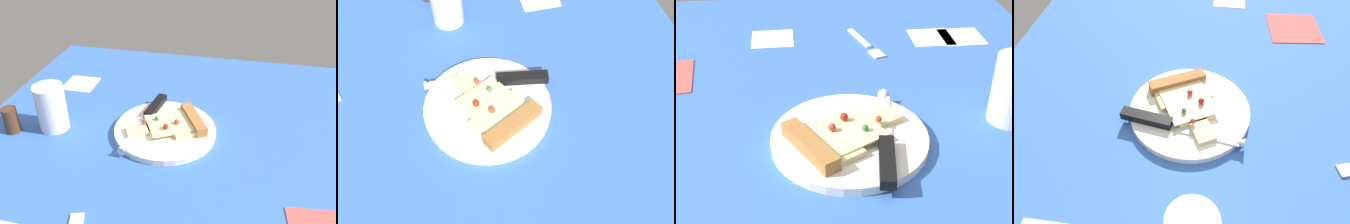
{
  "view_description": "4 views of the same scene",
  "coord_description": "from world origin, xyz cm",
  "views": [
    {
      "loc": [
        -4.97,
        55.47,
        49.08
      ],
      "look_at": [
        9.78,
        -13.32,
        3.62
      ],
      "focal_mm": 37.48,
      "sensor_mm": 36.0,
      "label": 1
    },
    {
      "loc": [
        -32.47,
        -3.19,
        59.08
      ],
      "look_at": [
        5.92,
        -12.47,
        3.46
      ],
      "focal_mm": 41.23,
      "sensor_mm": 36.0,
      "label": 2
    },
    {
      "loc": [
        2.0,
        -66.99,
        43.55
      ],
      "look_at": [
        9.3,
        -6.04,
        3.14
      ],
      "focal_mm": 50.73,
      "sensor_mm": 36.0,
      "label": 3
    },
    {
      "loc": [
        51.19,
        -5.72,
        47.95
      ],
      "look_at": [
        11.94,
        -11.08,
        2.78
      ],
      "focal_mm": 33.67,
      "sensor_mm": 36.0,
      "label": 4
    }
  ],
  "objects": [
    {
      "name": "drinking_glass",
      "position": [
        36.18,
        -6.52,
        5.6
      ],
      "size": [
        6.91,
        6.91,
        11.21
      ],
      "primitive_type": "cylinder",
      "color": "white",
      "rests_on": "ground_plane"
    },
    {
      "name": "knife",
      "position": [
        14.61,
        -13.1,
        2.04
      ],
      "size": [
        5.93,
        24.03,
        2.45
      ],
      "rotation": [
        0.0,
        0.0,
        6.12
      ],
      "color": "silver",
      "rests_on": "plate"
    },
    {
      "name": "pizza_slice",
      "position": [
        7.44,
        -11.06,
        2.23
      ],
      "size": [
        19.02,
        15.17,
        2.56
      ],
      "rotation": [
        0.0,
        0.0,
        5.21
      ],
      "color": "beige",
      "rests_on": "plate"
    },
    {
      "name": "pepper_shaker",
      "position": [
        45.13,
        -3.01,
        3.15
      ],
      "size": [
        3.46,
        3.46,
        6.29
      ],
      "primitive_type": "cylinder",
      "color": "#4C2D19",
      "rests_on": "ground_plane"
    },
    {
      "name": "plate",
      "position": [
        9.72,
        -9.84,
        0.72
      ],
      "size": [
        23.8,
        23.8,
        1.44
      ],
      "primitive_type": "cylinder",
      "color": "white",
      "rests_on": "ground_plane"
    },
    {
      "name": "ground_plane",
      "position": [
        0.03,
        0.02,
        -1.5
      ],
      "size": [
        110.58,
        110.58,
        3.0
      ],
      "color": "#3360B7",
      "rests_on": "ground"
    }
  ]
}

